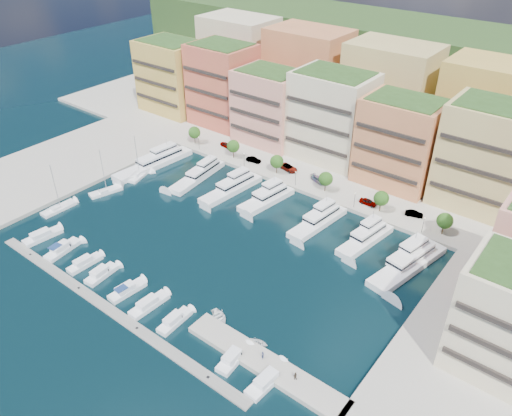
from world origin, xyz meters
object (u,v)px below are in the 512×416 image
object	(u,v)px
cruiser_8	(233,359)
tender_0	(219,316)
yacht_1	(199,174)
cruiser_0	(42,236)
tree_0	(194,132)
sailboat_2	(138,176)
tree_4	(381,198)
person_0	(263,355)
cruiser_6	(174,321)
cruiser_2	(85,263)
lamppost_3	(355,198)
tree_2	(277,162)
sailboat_1	(106,192)
tree_5	(445,221)
lamppost_4	(424,222)
tender_3	(285,359)
yacht_6	(410,262)
car_1	(254,160)
person_1	(295,376)
car_2	(289,168)
tree_3	(326,179)
cruiser_5	(149,305)
sailboat_0	(59,209)
car_3	(318,179)
lamppost_0	(199,141)
yacht_2	(233,187)
yacht_5	(367,237)
yacht_3	(268,197)
yacht_0	(156,161)
cruiser_3	(101,274)
lamppost_1	(244,157)
car_0	(226,145)
yacht_4	(319,220)
tender_2	(258,343)
cruiser_1	(63,249)
car_4	(368,202)
cruiser_9	(267,381)

from	to	relation	value
cruiser_8	tender_0	size ratio (longest dim) A/B	1.71
yacht_1	cruiser_0	world-z (taller)	yacht_1
tree_0	sailboat_2	world-z (taller)	sailboat_2
tree_4	sailboat_2	distance (m)	67.45
person_0	cruiser_6	bearing A→B (deg)	79.37
cruiser_2	lamppost_3	bearing A→B (deg)	57.55
tree_2	sailboat_1	bearing A→B (deg)	-130.77
tree_5	cruiser_8	distance (m)	60.15
tree_5	lamppost_3	distance (m)	22.14
lamppost_4	tender_3	world-z (taller)	lamppost_4
yacht_6	car_1	size ratio (longest dim) A/B	5.16
tree_4	cruiser_0	distance (m)	82.03
cruiser_2	person_1	size ratio (longest dim) A/B	5.13
cruiser_2	car_2	world-z (taller)	car_2
tree_3	yacht_6	world-z (taller)	tree_3
cruiser_5	cruiser_2	bearing A→B (deg)	179.98
tender_0	tree_2	bearing A→B (deg)	42.89
cruiser_0	cruiser_2	bearing A→B (deg)	0.04
sailboat_0	yacht_1	bearing A→B (deg)	63.95
car_3	sailboat_2	bearing A→B (deg)	141.16
lamppost_0	lamppost_4	bearing A→B (deg)	0.00
sailboat_0	sailboat_2	bearing A→B (deg)	82.99
tree_0	lamppost_4	distance (m)	76.04
lamppost_4	tender_0	world-z (taller)	lamppost_4
yacht_1	sailboat_1	xyz separation A→B (m)	(-14.22, -21.72, -0.78)
lamppost_4	cruiser_2	size ratio (longest dim) A/B	0.53
yacht_2	yacht_5	xyz separation A→B (m)	(39.45, 1.43, 0.00)
yacht_3	car_1	world-z (taller)	yacht_3
sailboat_2	yacht_0	bearing A→B (deg)	100.44
yacht_5	cruiser_3	xyz separation A→B (m)	(-38.49, -45.78, -0.66)
yacht_1	sailboat_2	world-z (taller)	sailboat_2
yacht_1	yacht_3	world-z (taller)	same
tree_0	yacht_5	bearing A→B (deg)	-10.43
tender_0	lamppost_1	bearing A→B (deg)	52.49
yacht_5	cruiser_0	distance (m)	75.95
sailboat_1	tender_3	size ratio (longest dim) A/B	9.33
lamppost_1	car_0	size ratio (longest dim) A/B	0.99
cruiser_2	tree_0	bearing A→B (deg)	111.19
yacht_4	yacht_5	bearing A→B (deg)	3.09
cruiser_0	tender_2	size ratio (longest dim) A/B	2.55
cruiser_8	yacht_2	bearing A→B (deg)	130.23
lamppost_3	sailboat_2	distance (m)	60.98
yacht_0	cruiser_1	world-z (taller)	yacht_0
tree_3	tender_0	bearing A→B (deg)	-81.03
car_3	person_1	xyz separation A→B (m)	(32.07, -58.42, 0.05)
car_4	person_0	size ratio (longest dim) A/B	2.71
cruiser_9	yacht_0	bearing A→B (deg)	150.11
tree_3	yacht_4	world-z (taller)	tree_3
cruiser_6	car_0	world-z (taller)	car_0
tree_3	tree_5	size ratio (longest dim) A/B	1.00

